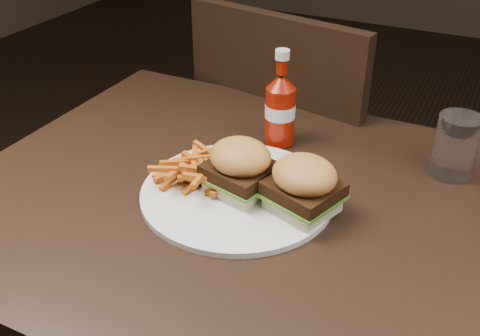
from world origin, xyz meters
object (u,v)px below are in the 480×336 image
at_px(chair_far, 312,174).
at_px(plate, 237,193).
at_px(dining_table, 303,221).
at_px(tumbler, 455,147).
at_px(ketchup_bottle, 280,116).

relative_size(chair_far, plate, 1.45).
xyz_separation_m(chair_far, plate, (0.06, -0.61, 0.33)).
relative_size(dining_table, plate, 3.62).
height_order(dining_table, plate, plate).
height_order(dining_table, chair_far, dining_table).
distance_m(chair_far, tumbler, 0.65).
relative_size(dining_table, tumbler, 10.04).
bearing_deg(tumbler, ketchup_bottle, -174.38).
height_order(dining_table, tumbler, tumbler).
bearing_deg(dining_table, ketchup_bottle, 122.81).
distance_m(dining_table, plate, 0.12).
xyz_separation_m(plate, tumbler, (0.32, 0.24, 0.05)).
relative_size(chair_far, tumbler, 4.02).
xyz_separation_m(dining_table, tumbler, (0.20, 0.23, 0.08)).
bearing_deg(ketchup_bottle, dining_table, -57.19).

